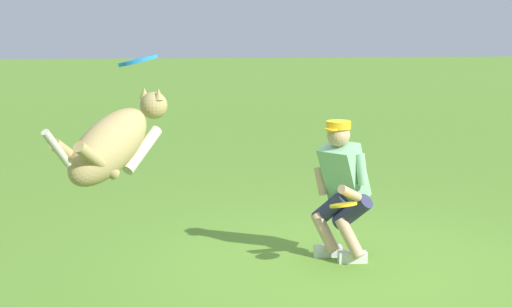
{
  "coord_description": "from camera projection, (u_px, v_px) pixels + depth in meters",
  "views": [
    {
      "loc": [
        1.39,
        6.96,
        2.31
      ],
      "look_at": [
        0.88,
        0.93,
        1.22
      ],
      "focal_mm": 57.87,
      "sensor_mm": 36.0,
      "label": 1
    }
  ],
  "objects": [
    {
      "name": "ground_plane",
      "position": [
        345.0,
        268.0,
        7.35
      ],
      "size": [
        60.0,
        60.0,
        0.0
      ],
      "primitive_type": "plane",
      "color": "#5D902E"
    },
    {
      "name": "person",
      "position": [
        342.0,
        185.0,
        7.48
      ],
      "size": [
        0.57,
        0.7,
        1.29
      ],
      "rotation": [
        0.0,
        0.0,
        0.76
      ],
      "color": "silver",
      "rests_on": "ground_plane"
    },
    {
      "name": "frisbee_held",
      "position": [
        343.0,
        205.0,
        7.12
      ],
      "size": [
        0.29,
        0.29,
        0.08
      ],
      "primitive_type": "cylinder",
      "rotation": [
        -0.07,
        0.19,
        4.96
      ],
      "color": "yellow",
      "rests_on": "person"
    },
    {
      "name": "frisbee_flying",
      "position": [
        138.0,
        61.0,
        4.9
      ],
      "size": [
        0.33,
        0.33,
        0.09
      ],
      "primitive_type": "cylinder",
      "rotation": [
        -0.21,
        -0.1,
        4.17
      ],
      "color": "#2492EB"
    },
    {
      "name": "dog",
      "position": [
        113.0,
        143.0,
        4.81
      ],
      "size": [
        0.7,
        0.93,
        0.59
      ],
      "rotation": [
        0.0,
        0.0,
        4.1
      ],
      "color": "tan"
    }
  ]
}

